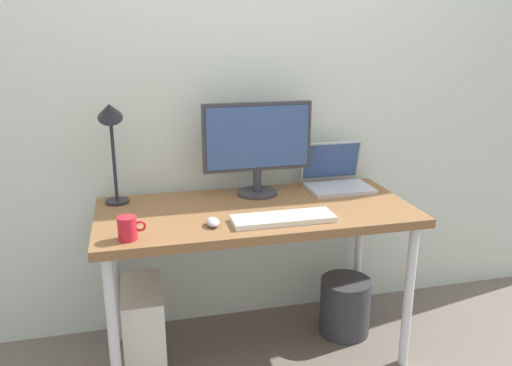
% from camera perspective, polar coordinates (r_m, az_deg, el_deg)
% --- Properties ---
extents(ground_plane, '(6.00, 6.00, 0.00)m').
position_cam_1_polar(ground_plane, '(2.70, 0.00, -18.01)').
color(ground_plane, '#665B51').
extents(back_wall, '(4.40, 0.04, 2.60)m').
position_cam_1_polar(back_wall, '(2.61, -2.10, 11.45)').
color(back_wall, silver).
rests_on(back_wall, ground_plane).
extents(desk, '(1.44, 0.66, 0.75)m').
position_cam_1_polar(desk, '(2.38, 0.00, -4.33)').
color(desk, brown).
rests_on(desk, ground_plane).
extents(monitor, '(0.53, 0.20, 0.46)m').
position_cam_1_polar(monitor, '(2.48, 0.15, 4.47)').
color(monitor, '#333338').
rests_on(monitor, desk).
extents(laptop, '(0.32, 0.27, 0.23)m').
position_cam_1_polar(laptop, '(2.68, 8.86, 0.72)').
color(laptop, '#B2B2B7').
rests_on(laptop, desk).
extents(desk_lamp, '(0.11, 0.16, 0.51)m').
position_cam_1_polar(desk_lamp, '(2.39, -15.79, 5.90)').
color(desk_lamp, '#232328').
rests_on(desk_lamp, desk).
extents(keyboard, '(0.44, 0.14, 0.02)m').
position_cam_1_polar(keyboard, '(2.20, 3.04, -3.96)').
color(keyboard, silver).
rests_on(keyboard, desk).
extents(mouse, '(0.06, 0.09, 0.03)m').
position_cam_1_polar(mouse, '(2.15, -4.80, -4.34)').
color(mouse, '#B2B2B7').
rests_on(mouse, desk).
extents(coffee_mug, '(0.11, 0.08, 0.09)m').
position_cam_1_polar(coffee_mug, '(2.06, -14.04, -4.89)').
color(coffee_mug, red).
rests_on(coffee_mug, desk).
extents(computer_tower, '(0.18, 0.36, 0.42)m').
position_cam_1_polar(computer_tower, '(2.52, -12.34, -15.56)').
color(computer_tower, silver).
rests_on(computer_tower, ground_plane).
extents(wastebasket, '(0.26, 0.26, 0.30)m').
position_cam_1_polar(wastebasket, '(2.80, 9.84, -13.31)').
color(wastebasket, '#333338').
rests_on(wastebasket, ground_plane).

